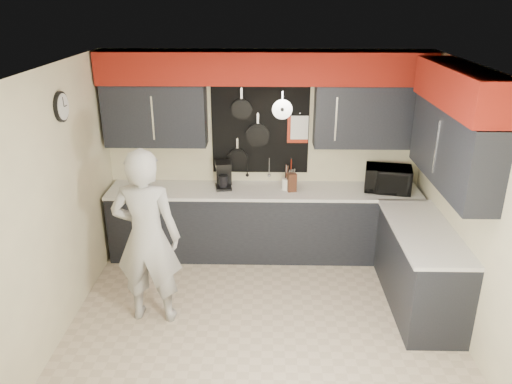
{
  "coord_description": "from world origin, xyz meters",
  "views": [
    {
      "loc": [
        0.03,
        -4.38,
        3.21
      ],
      "look_at": [
        -0.08,
        0.5,
        1.26
      ],
      "focal_mm": 35.0,
      "sensor_mm": 36.0,
      "label": 1
    }
  ],
  "objects_px": {
    "utensil_crock": "(286,184)",
    "person": "(147,238)",
    "coffee_maker": "(224,174)",
    "microwave": "(388,179)",
    "knife_block": "(292,182)"
  },
  "relations": [
    {
      "from": "coffee_maker",
      "to": "person",
      "type": "bearing_deg",
      "value": -124.47
    },
    {
      "from": "coffee_maker",
      "to": "person",
      "type": "xyz_separation_m",
      "value": [
        -0.65,
        -1.44,
        -0.16
      ]
    },
    {
      "from": "coffee_maker",
      "to": "person",
      "type": "distance_m",
      "value": 1.59
    },
    {
      "from": "microwave",
      "to": "utensil_crock",
      "type": "height_order",
      "value": "microwave"
    },
    {
      "from": "microwave",
      "to": "knife_block",
      "type": "relative_size",
      "value": 2.41
    },
    {
      "from": "microwave",
      "to": "coffee_maker",
      "type": "height_order",
      "value": "coffee_maker"
    },
    {
      "from": "microwave",
      "to": "utensil_crock",
      "type": "distance_m",
      "value": 1.26
    },
    {
      "from": "coffee_maker",
      "to": "person",
      "type": "height_order",
      "value": "person"
    },
    {
      "from": "microwave",
      "to": "person",
      "type": "bearing_deg",
      "value": -141.46
    },
    {
      "from": "person",
      "to": "utensil_crock",
      "type": "bearing_deg",
      "value": -132.97
    },
    {
      "from": "person",
      "to": "coffee_maker",
      "type": "bearing_deg",
      "value": -111.57
    },
    {
      "from": "coffee_maker",
      "to": "utensil_crock",
      "type": "bearing_deg",
      "value": -13.14
    },
    {
      "from": "utensil_crock",
      "to": "person",
      "type": "height_order",
      "value": "person"
    },
    {
      "from": "knife_block",
      "to": "person",
      "type": "relative_size",
      "value": 0.12
    },
    {
      "from": "utensil_crock",
      "to": "person",
      "type": "relative_size",
      "value": 0.08
    }
  ]
}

